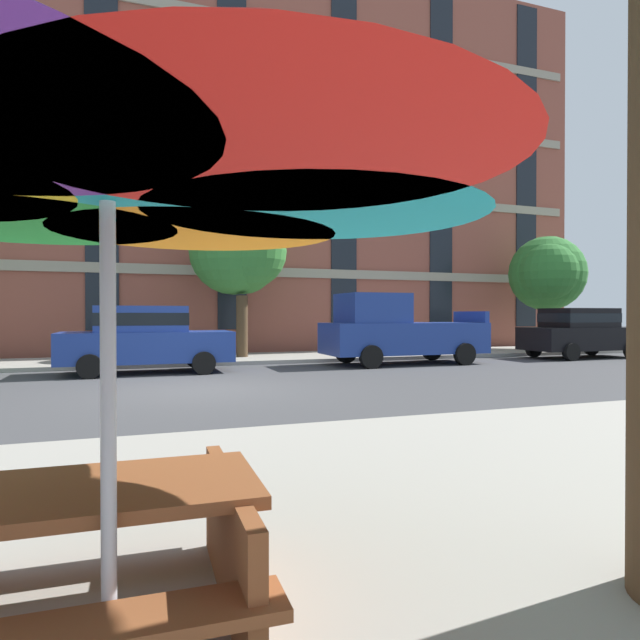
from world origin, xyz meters
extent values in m
plane|color=#424244|center=(0.00, 0.00, 0.00)|extent=(120.00, 120.00, 0.00)
cube|color=#9E998E|center=(0.00, -9.00, 0.06)|extent=(56.00, 9.00, 0.12)
cube|color=#9E998E|center=(0.00, 6.80, 0.06)|extent=(56.00, 3.60, 0.12)
cube|color=#934C3D|center=(0.00, 15.00, 8.00)|extent=(36.53, 12.00, 16.00)
cube|color=#9E937F|center=(0.00, 8.96, 3.20)|extent=(35.80, 0.08, 0.36)
cube|color=#9E937F|center=(0.00, 8.96, 6.40)|extent=(35.80, 0.08, 0.36)
cube|color=#9E937F|center=(0.00, 8.96, 9.60)|extent=(35.80, 0.08, 0.36)
cube|color=#9E937F|center=(0.00, 8.96, 12.80)|extent=(35.80, 0.08, 0.36)
cube|color=black|center=(-2.28, 8.97, 8.40)|extent=(1.10, 0.06, 14.80)
cube|color=black|center=(2.28, 8.97, 8.40)|extent=(1.10, 0.06, 14.80)
cube|color=black|center=(6.85, 8.97, 8.40)|extent=(1.10, 0.06, 14.80)
cube|color=black|center=(11.41, 8.97, 8.40)|extent=(1.10, 0.06, 14.80)
cube|color=black|center=(15.98, 8.97, 8.40)|extent=(1.10, 0.06, 14.80)
cube|color=navy|center=(-0.93, 3.70, 0.70)|extent=(4.40, 1.76, 0.80)
cube|color=navy|center=(-1.08, 3.70, 1.44)|extent=(2.30, 1.55, 0.68)
cube|color=black|center=(-1.08, 3.70, 1.44)|extent=(2.32, 1.57, 0.32)
cylinder|color=black|center=(0.43, 4.58, 0.30)|extent=(0.60, 0.22, 0.60)
cylinder|color=black|center=(0.43, 2.82, 0.30)|extent=(0.60, 0.22, 0.60)
cylinder|color=black|center=(-2.30, 4.58, 0.30)|extent=(0.60, 0.22, 0.60)
cylinder|color=black|center=(-2.30, 2.82, 0.30)|extent=(0.60, 0.22, 0.60)
cube|color=navy|center=(6.75, 3.70, 0.82)|extent=(5.10, 1.90, 0.96)
cube|color=navy|center=(5.65, 3.70, 1.75)|extent=(1.90, 1.75, 0.90)
cube|color=navy|center=(9.22, 3.70, 1.48)|extent=(0.16, 1.75, 0.36)
cylinder|color=black|center=(8.33, 4.65, 0.34)|extent=(0.68, 0.22, 0.68)
cylinder|color=black|center=(8.33, 2.75, 0.34)|extent=(0.68, 0.22, 0.68)
cylinder|color=black|center=(5.17, 4.65, 0.34)|extent=(0.68, 0.22, 0.68)
cylinder|color=black|center=(5.17, 2.75, 0.34)|extent=(0.68, 0.22, 0.68)
cube|color=black|center=(13.94, 3.70, 0.70)|extent=(4.40, 1.76, 0.80)
cube|color=black|center=(13.79, 3.70, 1.44)|extent=(2.30, 1.55, 0.68)
cube|color=black|center=(13.79, 3.70, 1.44)|extent=(2.32, 1.57, 0.32)
cylinder|color=black|center=(15.30, 4.58, 0.30)|extent=(0.60, 0.22, 0.60)
cylinder|color=black|center=(15.30, 2.82, 0.30)|extent=(0.60, 0.22, 0.60)
cylinder|color=black|center=(12.58, 4.58, 0.30)|extent=(0.60, 0.22, 0.60)
cylinder|color=black|center=(12.58, 2.82, 0.30)|extent=(0.60, 0.22, 0.60)
cylinder|color=#4C3823|center=(2.22, 6.78, 1.10)|extent=(0.39, 0.39, 2.20)
sphere|color=#387F33|center=(2.06, 6.96, 3.38)|extent=(1.96, 1.96, 1.96)
sphere|color=#387F33|center=(2.37, 7.14, 3.34)|extent=(2.14, 2.14, 2.14)
sphere|color=#387F33|center=(2.48, 6.81, 3.72)|extent=(2.56, 2.56, 2.56)
sphere|color=#387F33|center=(1.99, 7.15, 3.76)|extent=(3.03, 3.03, 3.03)
cylinder|color=#4C3823|center=(14.87, 6.47, 1.00)|extent=(0.35, 0.35, 1.99)
sphere|color=#2D702D|center=(14.67, 6.16, 3.27)|extent=(2.43, 2.43, 2.43)
sphere|color=#2D702D|center=(15.06, 6.63, 3.27)|extent=(3.10, 3.10, 3.10)
cylinder|color=silver|center=(-1.44, -9.00, 1.21)|extent=(0.06, 0.06, 2.42)
cone|color=#199EB2|center=(-0.59, -9.00, 2.21)|extent=(1.50, 1.50, 0.43)
cone|color=orange|center=(-1.01, -8.26, 2.21)|extent=(1.50, 1.50, 0.43)
cone|color=green|center=(-1.87, -8.26, 2.21)|extent=(1.50, 1.50, 0.43)
cone|color=red|center=(-1.01, -9.74, 2.21)|extent=(1.50, 1.50, 0.43)
cone|color=#199EB2|center=(-1.44, -9.00, 2.25)|extent=(1.43, 1.43, 0.51)
cube|color=brown|center=(-1.67, -8.55, 0.74)|extent=(1.82, 0.84, 0.06)
cube|color=brown|center=(-1.66, -7.93, 0.44)|extent=(1.81, 0.32, 0.05)
cube|color=brown|center=(-0.89, -8.57, 0.37)|extent=(0.11, 1.40, 0.74)
camera|label=1|loc=(-1.36, -11.21, 1.56)|focal=30.01mm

